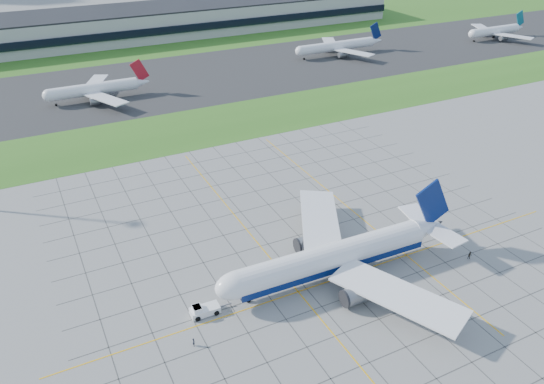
% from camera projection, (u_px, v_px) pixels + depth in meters
% --- Properties ---
extents(ground, '(1400.00, 1400.00, 0.00)m').
position_uv_depth(ground, '(334.00, 273.00, 114.22)').
color(ground, gray).
rests_on(ground, ground).
extents(grass_median, '(700.00, 35.00, 0.04)m').
position_uv_depth(grass_median, '(195.00, 128.00, 184.17)').
color(grass_median, '#2D601B').
rests_on(grass_median, ground).
extents(asphalt_taxiway, '(700.00, 75.00, 0.04)m').
position_uv_depth(asphalt_taxiway, '(152.00, 84.00, 226.92)').
color(asphalt_taxiway, '#383838').
rests_on(asphalt_taxiway, ground).
extents(grass_far, '(700.00, 145.00, 0.04)m').
position_uv_depth(grass_far, '(101.00, 31.00, 312.43)').
color(grass_far, '#2D601B').
rests_on(grass_far, ground).
extents(apron_markings, '(120.00, 130.00, 0.03)m').
position_uv_depth(apron_markings, '(310.00, 245.00, 123.00)').
color(apron_markings, '#474744').
rests_on(apron_markings, ground).
extents(terminal, '(260.00, 43.00, 15.80)m').
position_uv_depth(terminal, '(178.00, 19.00, 304.62)').
color(terminal, '#B7B7B2').
rests_on(terminal, ground).
extents(airliner, '(56.45, 57.19, 17.77)m').
position_uv_depth(airliner, '(334.00, 257.00, 110.96)').
color(airliner, white).
rests_on(airliner, ground).
extents(pushback_tug, '(8.40, 3.06, 2.33)m').
position_uv_depth(pushback_tug, '(203.00, 310.00, 102.50)').
color(pushback_tug, white).
rests_on(pushback_tug, ground).
extents(crew_near, '(0.52, 0.70, 1.76)m').
position_uv_depth(crew_near, '(194.00, 342.00, 95.42)').
color(crew_near, black).
rests_on(crew_near, ground).
extents(crew_far, '(1.15, 1.08, 1.89)m').
position_uv_depth(crew_far, '(470.00, 255.00, 118.05)').
color(crew_far, black).
rests_on(crew_far, ground).
extents(distant_jet_1, '(39.00, 42.66, 14.08)m').
position_uv_depth(distant_jet_1, '(95.00, 89.00, 206.99)').
color(distant_jet_1, white).
rests_on(distant_jet_1, ground).
extents(distant_jet_2, '(47.94, 42.66, 14.08)m').
position_uv_depth(distant_jet_2, '(338.00, 46.00, 264.55)').
color(distant_jet_2, white).
rests_on(distant_jet_2, ground).
extents(distant_jet_3, '(38.21, 42.66, 14.08)m').
position_uv_depth(distant_jet_3, '(496.00, 31.00, 293.73)').
color(distant_jet_3, white).
rests_on(distant_jet_3, ground).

